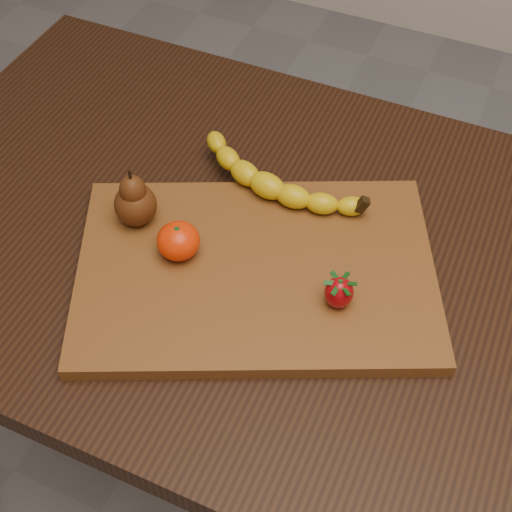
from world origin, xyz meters
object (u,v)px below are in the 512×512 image
at_px(table, 233,274).
at_px(mandarin, 178,241).
at_px(cutting_board, 256,271).
at_px(pear, 134,196).

relative_size(table, mandarin, 18.20).
bearing_deg(table, cutting_board, -42.54).
xyz_separation_m(cutting_board, mandarin, (-0.10, -0.02, 0.03)).
xyz_separation_m(table, mandarin, (-0.03, -0.08, 0.14)).
bearing_deg(mandarin, cutting_board, 11.40).
relative_size(cutting_board, mandarin, 8.19).
xyz_separation_m(table, pear, (-0.11, -0.05, 0.16)).
bearing_deg(pear, cutting_board, -3.03).
height_order(table, cutting_board, cutting_board).
bearing_deg(table, mandarin, -114.17).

